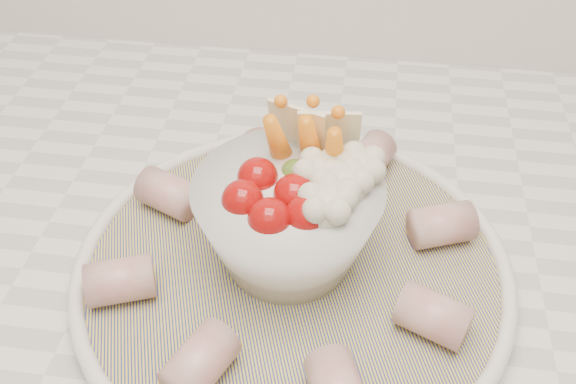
# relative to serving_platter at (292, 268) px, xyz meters

# --- Properties ---
(serving_platter) EXTENTS (0.42, 0.42, 0.02)m
(serving_platter) POSITION_rel_serving_platter_xyz_m (0.00, 0.00, 0.00)
(serving_platter) COLOR navy
(serving_platter) RESTS_ON kitchen_counter
(veggie_bowl) EXTENTS (0.14, 0.14, 0.11)m
(veggie_bowl) POSITION_rel_serving_platter_xyz_m (-0.00, 0.01, 0.05)
(veggie_bowl) COLOR silver
(veggie_bowl) RESTS_ON serving_platter
(cured_meat_rolls) EXTENTS (0.28, 0.28, 0.03)m
(cured_meat_rolls) POSITION_rel_serving_platter_xyz_m (-0.00, 0.00, 0.02)
(cured_meat_rolls) COLOR #A44B4B
(cured_meat_rolls) RESTS_ON serving_platter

